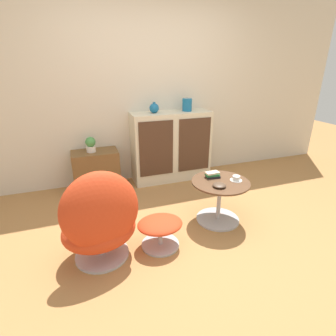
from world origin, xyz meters
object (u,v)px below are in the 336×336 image
(sideboard, at_px, (171,146))
(vase_leftmost, at_px, (154,108))
(teacup, at_px, (236,179))
(bowl, at_px, (219,185))
(potted_plant, at_px, (91,144))
(ottoman, at_px, (160,227))
(vase_inner_left, at_px, (187,105))
(book_stack, at_px, (213,175))
(coffee_table, at_px, (219,197))
(tv_console, at_px, (96,170))
(egg_chair, at_px, (100,221))

(sideboard, bearing_deg, vase_leftmost, 179.10)
(teacup, bearing_deg, bowl, -162.88)
(sideboard, xyz_separation_m, potted_plant, (-1.13, 0.02, 0.14))
(teacup, xyz_separation_m, bowl, (-0.25, -0.08, -0.00))
(ottoman, xyz_separation_m, teacup, (0.91, 0.17, 0.30))
(vase_inner_left, height_order, potted_plant, vase_inner_left)
(potted_plant, xyz_separation_m, teacup, (1.39, -1.32, -0.15))
(ottoman, height_order, book_stack, book_stack)
(coffee_table, relative_size, bowl, 4.52)
(ottoman, distance_m, bowl, 0.73)
(ottoman, xyz_separation_m, bowl, (0.66, 0.09, 0.29))
(tv_console, relative_size, egg_chair, 0.69)
(sideboard, bearing_deg, tv_console, 179.22)
(potted_plant, distance_m, teacup, 1.92)
(bowl, bearing_deg, coffee_table, 54.06)
(tv_console, xyz_separation_m, ottoman, (0.44, -1.49, -0.07))
(egg_chair, relative_size, vase_leftmost, 6.03)
(sideboard, height_order, coffee_table, sideboard)
(tv_console, xyz_separation_m, bowl, (1.10, -1.39, 0.22))
(tv_console, relative_size, book_stack, 3.70)
(vase_leftmost, bearing_deg, coffee_table, -74.93)
(coffee_table, relative_size, potted_plant, 3.04)
(coffee_table, bearing_deg, ottoman, -164.47)
(vase_inner_left, xyz_separation_m, teacup, (0.02, -1.31, -0.59))
(bowl, bearing_deg, teacup, 17.12)
(teacup, relative_size, book_stack, 0.77)
(coffee_table, bearing_deg, teacup, -12.33)
(teacup, bearing_deg, ottoman, -169.37)
(coffee_table, bearing_deg, sideboard, 94.31)
(coffee_table, height_order, potted_plant, potted_plant)
(ottoman, xyz_separation_m, vase_leftmost, (0.40, 1.48, 0.87))
(teacup, relative_size, bowl, 0.93)
(sideboard, height_order, ottoman, sideboard)
(potted_plant, bearing_deg, vase_inner_left, -0.48)
(sideboard, distance_m, tv_console, 1.11)
(ottoman, bearing_deg, book_stack, 24.61)
(egg_chair, bearing_deg, vase_leftmost, 57.89)
(vase_leftmost, relative_size, potted_plant, 0.72)
(teacup, distance_m, bowl, 0.26)
(ottoman, distance_m, coffee_table, 0.78)
(coffee_table, relative_size, vase_leftmost, 4.22)
(coffee_table, xyz_separation_m, bowl, (-0.08, -0.11, 0.21))
(vase_leftmost, height_order, potted_plant, vase_leftmost)
(vase_leftmost, bearing_deg, book_stack, -75.04)
(coffee_table, distance_m, bowl, 0.25)
(vase_inner_left, xyz_separation_m, book_stack, (-0.18, -1.15, -0.58))
(book_stack, relative_size, bowl, 1.21)
(ottoman, bearing_deg, vase_inner_left, 58.97)
(coffee_table, relative_size, vase_inner_left, 3.53)
(teacup, bearing_deg, vase_inner_left, 90.95)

